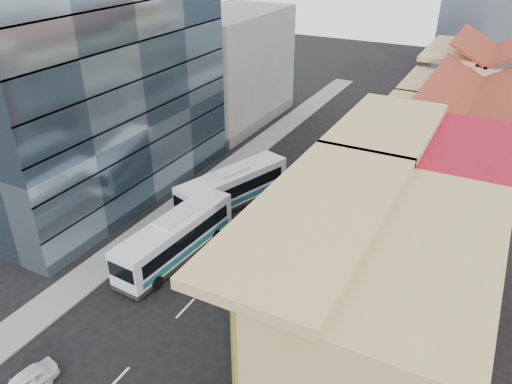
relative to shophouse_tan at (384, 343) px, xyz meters
The scene contains 13 objects.
sidewalk_right 18.82m from the shophouse_tan, 107.93° to the left, with size 3.00×90.00×0.15m, color slate.
sidewalk_left 28.82m from the shophouse_tan, 142.93° to the left, with size 3.00×90.00×0.15m, color slate.
shophouse_tan is the anchor object (origin of this frame).
shophouse_red 12.00m from the shophouse_tan, 90.00° to the left, with size 8.00×10.00×12.00m, color maroon.
shophouse_cream_near 21.52m from the shophouse_tan, 90.00° to the left, with size 8.00×9.00×10.00m, color beige.
shophouse_cream_mid 30.52m from the shophouse_tan, 90.00° to the left, with size 8.00×9.00×10.00m, color beige.
shophouse_cream_far 41.00m from the shophouse_tan, 90.00° to the left, with size 8.00×12.00×11.00m, color beige.
office_tower 35.19m from the shophouse_tan, 155.70° to the left, with size 12.00×26.00×30.00m, color #394C5B.
office_block_far 47.64m from the shophouse_tan, 129.04° to the left, with size 10.00×18.00×14.00m, color gray.
bus_left_near 20.06m from the shophouse_tan, 156.82° to the left, with size 2.75×11.72×3.76m, color silver, non-canonical shape.
bus_left_far 25.41m from the shophouse_tan, 136.89° to the left, with size 2.75×11.73×3.76m, color silver, non-canonical shape.
bus_right 16.79m from the shophouse_tan, 124.44° to the left, with size 2.26×9.64×3.09m, color silver, non-canonical shape.
sedan_left 20.05m from the shophouse_tan, 159.04° to the right, with size 1.50×3.71×1.26m, color white.
Camera 1 is at (16.65, -13.22, 23.58)m, focal length 35.00 mm.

